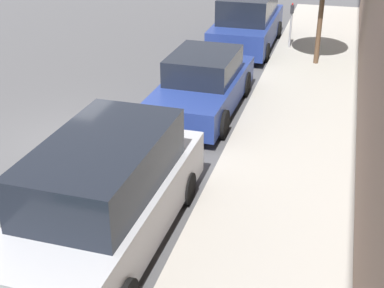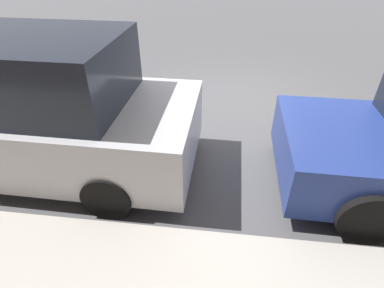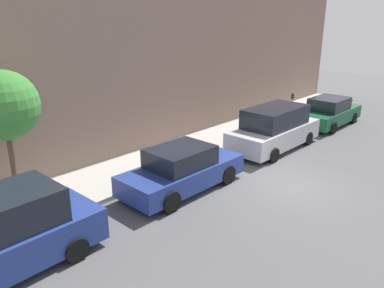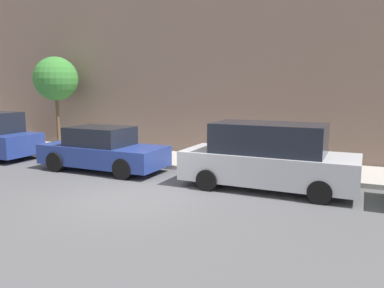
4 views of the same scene
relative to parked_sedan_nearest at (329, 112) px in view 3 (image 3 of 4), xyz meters
The scene contains 7 objects.
ground_plane 8.75m from the parked_sedan_nearest, 104.29° to the left, with size 60.00×60.00×0.00m, color #515154.
sidewalk 8.91m from the parked_sedan_nearest, 72.01° to the left, with size 2.79×32.00×0.15m.
parked_sedan_nearest is the anchor object (origin of this frame).
parked_minivan_second 5.36m from the parked_sedan_nearest, 87.94° to the left, with size 2.02×4.93×1.90m.
parked_sedan_third 11.22m from the parked_sedan_nearest, 88.70° to the left, with size 1.92×4.53×1.54m.
parking_meter_near 2.01m from the parked_sedan_nearest, 24.56° to the left, with size 0.11×0.15×1.53m.
street_tree 16.11m from the parked_sedan_nearest, 79.77° to the left, with size 1.97×1.97×4.13m.
Camera 3 is at (-5.74, 11.14, 5.59)m, focal length 35.00 mm.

